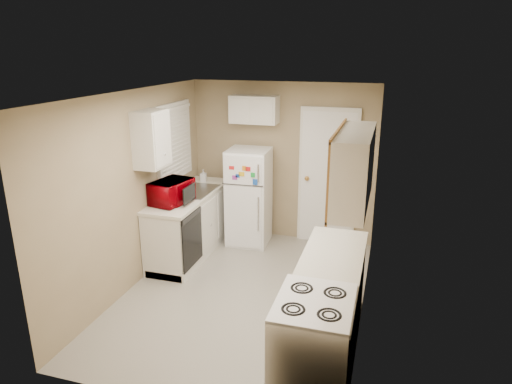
# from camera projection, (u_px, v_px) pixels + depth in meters

# --- Properties ---
(floor) EXTENTS (3.80, 3.80, 0.00)m
(floor) POSITION_uv_depth(u_px,v_px,m) (244.00, 294.00, 5.56)
(floor) COLOR #AFA99D
(floor) RESTS_ON ground
(ceiling) EXTENTS (3.80, 3.80, 0.00)m
(ceiling) POSITION_uv_depth(u_px,v_px,m) (242.00, 94.00, 4.83)
(ceiling) COLOR white
(ceiling) RESTS_ON floor
(wall_left) EXTENTS (3.80, 3.80, 0.00)m
(wall_left) POSITION_uv_depth(u_px,v_px,m) (135.00, 190.00, 5.58)
(wall_left) COLOR #9C8967
(wall_left) RESTS_ON floor
(wall_right) EXTENTS (3.80, 3.80, 0.00)m
(wall_right) POSITION_uv_depth(u_px,v_px,m) (369.00, 213.00, 4.81)
(wall_right) COLOR #9C8967
(wall_right) RESTS_ON floor
(wall_back) EXTENTS (2.80, 2.80, 0.00)m
(wall_back) POSITION_uv_depth(u_px,v_px,m) (282.00, 162.00, 6.93)
(wall_back) COLOR #9C8967
(wall_back) RESTS_ON floor
(wall_front) EXTENTS (2.80, 2.80, 0.00)m
(wall_front) POSITION_uv_depth(u_px,v_px,m) (165.00, 277.00, 3.46)
(wall_front) COLOR #9C8967
(wall_front) RESTS_ON floor
(left_counter) EXTENTS (0.60, 1.80, 0.90)m
(left_counter) POSITION_uv_depth(u_px,v_px,m) (191.00, 224.00, 6.55)
(left_counter) COLOR silver
(left_counter) RESTS_ON floor
(dishwasher) EXTENTS (0.03, 0.58, 0.72)m
(dishwasher) POSITION_uv_depth(u_px,v_px,m) (192.00, 239.00, 5.91)
(dishwasher) COLOR black
(dishwasher) RESTS_ON floor
(sink) EXTENTS (0.54, 0.74, 0.16)m
(sink) POSITION_uv_depth(u_px,v_px,m) (194.00, 193.00, 6.56)
(sink) COLOR gray
(sink) RESTS_ON left_counter
(microwave) EXTENTS (0.60, 0.41, 0.37)m
(microwave) POSITION_uv_depth(u_px,v_px,m) (172.00, 192.00, 5.99)
(microwave) COLOR #980009
(microwave) RESTS_ON left_counter
(soap_bottle) EXTENTS (0.10, 0.10, 0.19)m
(soap_bottle) POSITION_uv_depth(u_px,v_px,m) (203.00, 175.00, 6.97)
(soap_bottle) COLOR beige
(soap_bottle) RESTS_ON left_counter
(window_blinds) EXTENTS (0.10, 0.98, 1.08)m
(window_blinds) POSITION_uv_depth(u_px,v_px,m) (175.00, 142.00, 6.41)
(window_blinds) COLOR silver
(window_blinds) RESTS_ON wall_left
(upper_cabinet_left) EXTENTS (0.30, 0.45, 0.70)m
(upper_cabinet_left) POSITION_uv_depth(u_px,v_px,m) (151.00, 139.00, 5.56)
(upper_cabinet_left) COLOR silver
(upper_cabinet_left) RESTS_ON wall_left
(refrigerator) EXTENTS (0.62, 0.61, 1.46)m
(refrigerator) POSITION_uv_depth(u_px,v_px,m) (249.00, 197.00, 6.82)
(refrigerator) COLOR white
(refrigerator) RESTS_ON floor
(cabinet_over_fridge) EXTENTS (0.70, 0.30, 0.40)m
(cabinet_over_fridge) POSITION_uv_depth(u_px,v_px,m) (254.00, 109.00, 6.66)
(cabinet_over_fridge) COLOR silver
(cabinet_over_fridge) RESTS_ON wall_back
(interior_door) EXTENTS (0.86, 0.06, 2.08)m
(interior_door) POSITION_uv_depth(u_px,v_px,m) (327.00, 178.00, 6.76)
(interior_door) COLOR white
(interior_door) RESTS_ON floor
(right_counter) EXTENTS (0.60, 2.00, 0.90)m
(right_counter) POSITION_uv_depth(u_px,v_px,m) (326.00, 310.00, 4.39)
(right_counter) COLOR silver
(right_counter) RESTS_ON floor
(stove) EXTENTS (0.62, 0.77, 0.93)m
(stove) POSITION_uv_depth(u_px,v_px,m) (313.00, 349.00, 3.81)
(stove) COLOR white
(stove) RESTS_ON floor
(upper_cabinet_right) EXTENTS (0.30, 1.20, 0.70)m
(upper_cabinet_right) POSITION_uv_depth(u_px,v_px,m) (354.00, 168.00, 4.22)
(upper_cabinet_right) COLOR silver
(upper_cabinet_right) RESTS_ON wall_right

